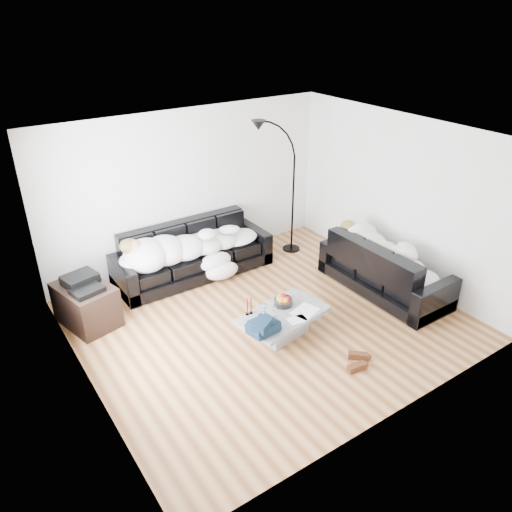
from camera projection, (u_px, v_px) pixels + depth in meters
ground at (268, 320)px, 7.12m from camera, size 5.00×5.00×0.00m
wall_back at (189, 189)px, 8.17m from camera, size 5.00×0.02×2.60m
wall_left at (76, 295)px, 5.27m from camera, size 0.02×4.50×2.60m
wall_right at (400, 199)px, 7.76m from camera, size 0.02×4.50×2.60m
ceiling at (270, 139)px, 5.91m from camera, size 5.00×5.00×0.00m
sofa_back at (193, 252)px, 8.09m from camera, size 2.58×0.89×0.84m
sofa_right at (385, 266)px, 7.65m from camera, size 0.89×2.08×0.84m
sleeper_back at (194, 241)px, 7.96m from camera, size 2.18×0.75×0.44m
sleeper_right at (387, 254)px, 7.55m from camera, size 0.75×1.78×0.43m
teal_cushion at (355, 235)px, 7.95m from camera, size 0.42×0.38×0.20m
coffee_table at (283, 324)px, 6.73m from camera, size 1.30×0.89×0.35m
fruit_bowl at (283, 300)px, 6.79m from camera, size 0.32×0.32×0.16m
wine_glass_a at (264, 309)px, 6.57m from camera, size 0.08×0.08×0.18m
wine_glass_b at (264, 316)px, 6.45m from camera, size 0.07×0.07×0.15m
wine_glass_c at (274, 312)px, 6.53m from camera, size 0.09×0.09×0.16m
candle_left at (247, 307)px, 6.56m from camera, size 0.05×0.05×0.25m
candle_right at (251, 306)px, 6.59m from camera, size 0.06×0.06×0.24m
newspaper_a at (305, 311)px, 6.68m from camera, size 0.43×0.37×0.01m
newspaper_b at (297, 319)px, 6.51m from camera, size 0.27×0.21×0.01m
navy_jacket at (263, 322)px, 6.16m from camera, size 0.48×0.44×0.20m
shoes at (358, 362)px, 6.23m from camera, size 0.50×0.44×0.10m
av_cabinet at (86, 305)px, 6.92m from camera, size 0.78×0.98×0.60m
stereo at (82, 282)px, 6.76m from camera, size 0.51×0.43×0.13m
floor_lamp at (293, 194)px, 8.61m from camera, size 0.82×0.44×2.13m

